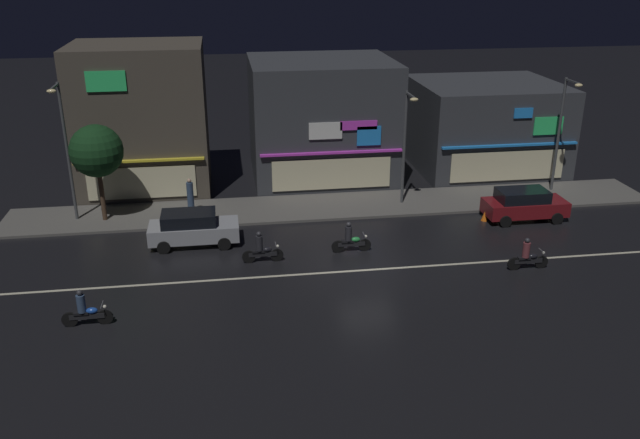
% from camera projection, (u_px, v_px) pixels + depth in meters
% --- Properties ---
extents(ground_plane, '(140.00, 140.00, 0.00)m').
position_uv_depth(ground_plane, '(368.00, 270.00, 29.74)').
color(ground_plane, black).
extents(lane_divider_stripe, '(34.02, 0.16, 0.01)m').
position_uv_depth(lane_divider_stripe, '(368.00, 270.00, 29.74)').
color(lane_divider_stripe, beige).
rests_on(lane_divider_stripe, ground).
extents(sidewalk_far, '(35.81, 3.99, 0.14)m').
position_uv_depth(sidewalk_far, '(337.00, 206.00, 37.09)').
color(sidewalk_far, '#5B5954').
rests_on(sidewalk_far, ground).
extents(storefront_left_block, '(7.42, 6.28, 8.50)m').
position_uv_depth(storefront_left_block, '(142.00, 118.00, 38.70)').
color(storefront_left_block, '#4C443A').
rests_on(storefront_left_block, ground).
extents(storefront_center_block, '(8.87, 8.18, 5.59)m').
position_uv_depth(storefront_center_block, '(485.00, 126.00, 43.04)').
color(storefront_center_block, '#383A3F').
rests_on(storefront_center_block, ground).
extents(storefront_right_block, '(8.67, 8.01, 7.27)m').
position_uv_depth(storefront_right_block, '(322.00, 119.00, 41.19)').
color(storefront_right_block, '#383A3F').
rests_on(storefront_right_block, ground).
extents(streetlamp_west, '(0.44, 1.64, 7.21)m').
position_uv_depth(streetlamp_west, '(65.00, 142.00, 33.34)').
color(streetlamp_west, '#47494C').
rests_on(streetlamp_west, sidewalk_far).
extents(streetlamp_mid, '(0.44, 1.64, 6.30)m').
position_uv_depth(streetlamp_mid, '(406.00, 138.00, 35.80)').
color(streetlamp_mid, '#47494C').
rests_on(streetlamp_mid, sidewalk_far).
extents(streetlamp_east, '(0.44, 1.64, 6.63)m').
position_uv_depth(streetlamp_east, '(562.00, 126.00, 37.76)').
color(streetlamp_east, '#47494C').
rests_on(streetlamp_east, sidewalk_far).
extents(pedestrian_on_sidewalk, '(0.35, 0.35, 1.97)m').
position_uv_depth(pedestrian_on_sidewalk, '(190.00, 197.00, 35.52)').
color(pedestrian_on_sidewalk, '#334766').
rests_on(pedestrian_on_sidewalk, sidewalk_far).
extents(street_tree, '(2.70, 2.70, 5.10)m').
position_uv_depth(street_tree, '(96.00, 151.00, 33.63)').
color(street_tree, '#473323').
rests_on(street_tree, sidewalk_far).
extents(parked_car_near_kerb, '(4.30, 1.98, 1.67)m').
position_uv_depth(parked_car_near_kerb, '(193.00, 228.00, 32.07)').
color(parked_car_near_kerb, '#9EA0A5').
rests_on(parked_car_near_kerb, ground).
extents(parked_car_trailing, '(4.30, 1.98, 1.67)m').
position_uv_depth(parked_car_trailing, '(524.00, 204.00, 35.10)').
color(parked_car_trailing, maroon).
rests_on(parked_car_trailing, ground).
extents(motorcycle_lead, '(1.90, 0.60, 1.52)m').
position_uv_depth(motorcycle_lead, '(350.00, 239.00, 31.35)').
color(motorcycle_lead, black).
rests_on(motorcycle_lead, ground).
extents(motorcycle_following, '(1.90, 0.60, 1.52)m').
position_uv_depth(motorcycle_following, '(85.00, 311.00, 25.10)').
color(motorcycle_following, black).
rests_on(motorcycle_following, ground).
extents(motorcycle_opposite_lane, '(1.90, 0.60, 1.52)m').
position_uv_depth(motorcycle_opposite_lane, '(527.00, 256.00, 29.61)').
color(motorcycle_opposite_lane, black).
rests_on(motorcycle_opposite_lane, ground).
extents(motorcycle_trailing_far, '(1.90, 0.60, 1.52)m').
position_uv_depth(motorcycle_trailing_far, '(262.00, 249.00, 30.29)').
color(motorcycle_trailing_far, black).
rests_on(motorcycle_trailing_far, ground).
extents(traffic_cone, '(0.36, 0.36, 0.55)m').
position_uv_depth(traffic_cone, '(485.00, 216.00, 35.15)').
color(traffic_cone, orange).
rests_on(traffic_cone, ground).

